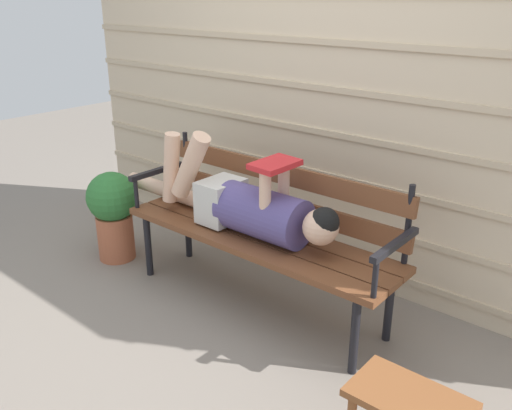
# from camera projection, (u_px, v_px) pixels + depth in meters

# --- Properties ---
(ground_plane) EXTENTS (12.00, 12.00, 0.00)m
(ground_plane) POSITION_uv_depth(u_px,v_px,m) (238.00, 315.00, 3.14)
(ground_plane) COLOR gray
(house_siding) EXTENTS (4.33, 0.08, 2.41)m
(house_siding) POSITION_uv_depth(u_px,v_px,m) (325.00, 87.00, 3.28)
(house_siding) COLOR beige
(house_siding) RESTS_ON ground
(park_bench) EXTENTS (1.74, 0.47, 0.88)m
(park_bench) POSITION_uv_depth(u_px,v_px,m) (264.00, 224.00, 3.13)
(park_bench) COLOR brown
(park_bench) RESTS_ON ground
(reclining_person) EXTENTS (1.72, 0.28, 0.55)m
(reclining_person) POSITION_uv_depth(u_px,v_px,m) (244.00, 204.00, 3.08)
(reclining_person) COLOR #514784
(potted_plant) EXTENTS (0.34, 0.34, 0.63)m
(potted_plant) POSITION_uv_depth(u_px,v_px,m) (113.00, 210.00, 3.69)
(potted_plant) COLOR #AD5B3D
(potted_plant) RESTS_ON ground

